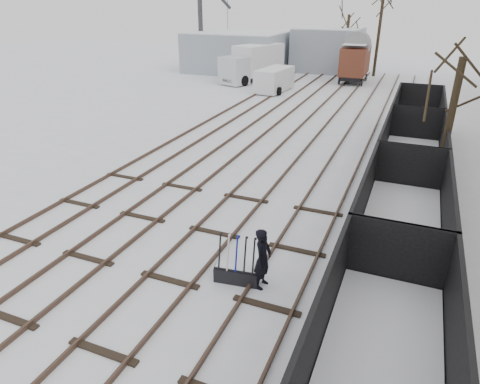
# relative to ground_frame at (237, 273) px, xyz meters

# --- Properties ---
(ground) EXTENTS (120.00, 120.00, 0.00)m
(ground) POSITION_rel_ground_frame_xyz_m (-1.82, -0.73, -0.28)
(ground) COLOR white
(ground) RESTS_ON ground
(tracks) EXTENTS (13.90, 52.00, 0.16)m
(tracks) POSITION_rel_ground_frame_xyz_m (-1.82, 12.95, -0.21)
(tracks) COLOR black
(tracks) RESTS_ON ground
(shed_left) EXTENTS (10.00, 8.00, 4.10)m
(shed_left) POSITION_rel_ground_frame_xyz_m (-14.82, 35.27, 1.76)
(shed_left) COLOR #949EA7
(shed_left) RESTS_ON ground
(shed_right) EXTENTS (7.00, 6.00, 4.50)m
(shed_right) POSITION_rel_ground_frame_xyz_m (-5.82, 39.27, 1.96)
(shed_right) COLOR #949EA7
(shed_right) RESTS_ON ground
(ground_frame) EXTENTS (1.34, 0.58, 1.49)m
(ground_frame) POSITION_rel_ground_frame_xyz_m (0.00, 0.00, 0.00)
(ground_frame) COLOR black
(ground_frame) RESTS_ON ground
(worker) EXTENTS (0.49, 0.70, 1.84)m
(worker) POSITION_rel_ground_frame_xyz_m (0.75, 0.10, 0.64)
(worker) COLOR black
(worker) RESTS_ON ground
(freight_wagon_a) EXTENTS (2.60, 6.49, 2.65)m
(freight_wagon_a) POSITION_rel_ground_frame_xyz_m (4.18, -2.82, 0.73)
(freight_wagon_a) COLOR black
(freight_wagon_a) RESTS_ON ground
(freight_wagon_b) EXTENTS (2.60, 6.49, 2.65)m
(freight_wagon_b) POSITION_rel_ground_frame_xyz_m (4.18, 3.58, 0.73)
(freight_wagon_b) COLOR black
(freight_wagon_b) RESTS_ON ground
(freight_wagon_c) EXTENTS (2.60, 6.49, 2.65)m
(freight_wagon_c) POSITION_rel_ground_frame_xyz_m (4.18, 9.98, 0.73)
(freight_wagon_c) COLOR black
(freight_wagon_c) RESTS_ON ground
(freight_wagon_d) EXTENTS (2.60, 6.49, 2.65)m
(freight_wagon_d) POSITION_rel_ground_frame_xyz_m (4.18, 16.38, 0.73)
(freight_wagon_d) COLOR black
(freight_wagon_d) RESTS_ON ground
(box_van_wagon) EXTENTS (2.57, 4.77, 3.62)m
(box_van_wagon) POSITION_rel_ground_frame_xyz_m (-1.95, 33.23, 1.82)
(box_van_wagon) COLOR black
(box_van_wagon) RESTS_ON ground
(lorry) EXTENTS (3.97, 7.70, 3.34)m
(lorry) POSITION_rel_ground_frame_xyz_m (-11.07, 30.18, 1.44)
(lorry) COLOR black
(lorry) RESTS_ON ground
(panel_van) EXTENTS (2.36, 4.63, 1.97)m
(panel_van) POSITION_rel_ground_frame_xyz_m (-7.60, 26.31, 0.74)
(panel_van) COLOR silver
(panel_van) RESTS_ON ground
(crane) EXTENTS (2.57, 6.20, 10.39)m
(crane) POSITION_rel_ground_frame_xyz_m (-18.82, 34.78, 2.45)
(crane) COLOR #303135
(crane) RESTS_ON ground
(tree_near) EXTENTS (0.30, 0.30, 5.48)m
(tree_near) POSITION_rel_ground_frame_xyz_m (5.40, 9.46, 2.46)
(tree_near) COLOR black
(tree_near) RESTS_ON ground
(tree_far_left) EXTENTS (0.30, 0.30, 5.81)m
(tree_far_left) POSITION_rel_ground_frame_xyz_m (-3.88, 39.22, 2.62)
(tree_far_left) COLOR black
(tree_far_left) RESTS_ON ground
(tree_far_right) EXTENTS (0.30, 0.30, 8.03)m
(tree_far_right) POSITION_rel_ground_frame_xyz_m (-0.54, 37.67, 3.73)
(tree_far_right) COLOR black
(tree_far_right) RESTS_ON ground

